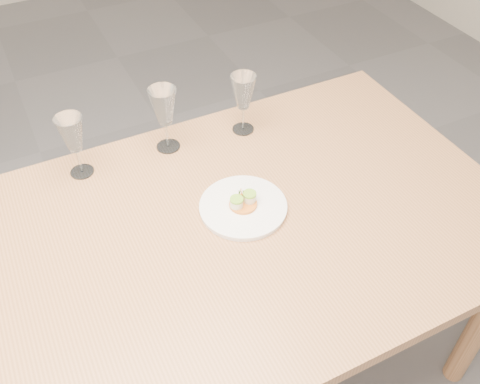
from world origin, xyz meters
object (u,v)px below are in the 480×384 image
wine_glass_2 (164,108)px  wine_glass_3 (243,93)px  dining_table (93,293)px  dinner_plate (243,206)px  wine_glass_1 (72,135)px

wine_glass_2 → wine_glass_3: wine_glass_2 is taller
dining_table → dinner_plate: size_ratio=9.64×
dinner_plate → wine_glass_1: bearing=135.9°
dining_table → wine_glass_1: wine_glass_1 is taller
dinner_plate → wine_glass_2: 0.39m
dinner_plate → wine_glass_1: 0.53m
wine_glass_3 → dinner_plate: bearing=-116.5°
wine_glass_1 → wine_glass_2: bearing=-0.4°
dining_table → wine_glass_2: (0.37, 0.40, 0.22)m
dining_table → wine_glass_3: size_ratio=11.73×
dinner_plate → wine_glass_3: (0.17, 0.33, 0.13)m
dining_table → wine_glass_2: 0.58m
dinner_plate → wine_glass_2: bearing=104.3°
dinner_plate → wine_glass_1: (-0.37, 0.36, 0.13)m
wine_glass_1 → wine_glass_2: 0.28m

